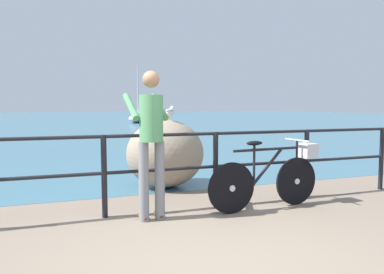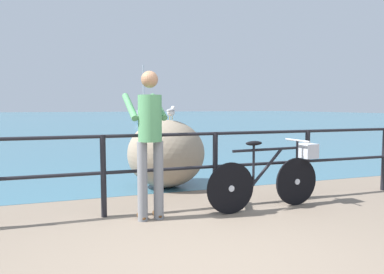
{
  "view_description": "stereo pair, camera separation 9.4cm",
  "coord_description": "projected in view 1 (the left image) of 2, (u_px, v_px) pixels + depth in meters",
  "views": [
    {
      "loc": [
        -1.22,
        -2.74,
        1.36
      ],
      "look_at": [
        0.55,
        2.12,
        0.93
      ],
      "focal_mm": 33.82,
      "sensor_mm": 36.0,
      "label": 1
    },
    {
      "loc": [
        -1.13,
        -2.78,
        1.36
      ],
      "look_at": [
        0.55,
        2.12,
        0.93
      ],
      "focal_mm": 33.82,
      "sensor_mm": 36.0,
      "label": 2
    }
  ],
  "objects": [
    {
      "name": "seagull",
      "position": [
        170.0,
        112.0,
        6.04
      ],
      "size": [
        0.25,
        0.32,
        0.23
      ],
      "rotation": [
        0.0,
        0.0,
        0.97
      ],
      "color": "gold",
      "rests_on": "breakwater_boulder_main"
    },
    {
      "name": "bicycle",
      "position": [
        275.0,
        174.0,
        4.85
      ],
      "size": [
        1.7,
        0.48,
        0.92
      ],
      "rotation": [
        0.0,
        0.0,
        0.08
      ],
      "color": "black",
      "rests_on": "ground_plane"
    },
    {
      "name": "sea_surface",
      "position": [
        71.0,
        117.0,
        47.75
      ],
      "size": [
        120.0,
        90.0,
        0.01
      ],
      "primitive_type": "cube",
      "color": "#38667A",
      "rests_on": "ground_plane"
    },
    {
      "name": "sailboat",
      "position": [
        138.0,
        117.0,
        31.05
      ],
      "size": [
        2.84,
        4.57,
        4.9
      ],
      "rotation": [
        0.0,
        0.0,
        1.19
      ],
      "color": "white",
      "rests_on": "sea_surface"
    },
    {
      "name": "breakwater_boulder_main",
      "position": [
        165.0,
        154.0,
        6.1
      ],
      "size": [
        1.31,
        1.21,
        1.14
      ],
      "color": "gray",
      "rests_on": "ground"
    },
    {
      "name": "person_at_railing",
      "position": [
        151.0,
        138.0,
        4.29
      ],
      "size": [
        0.48,
        0.65,
        1.78
      ],
      "rotation": [
        0.0,
        0.0,
        1.65
      ],
      "color": "slate",
      "rests_on": "ground_plane"
    },
    {
      "name": "promenade_railing",
      "position": [
        163.0,
        163.0,
        4.66
      ],
      "size": [
        7.49,
        0.07,
        1.02
      ],
      "color": "black",
      "rests_on": "ground_plane"
    },
    {
      "name": "ground_plane",
      "position": [
        83.0,
        130.0,
        21.84
      ],
      "size": [
        120.0,
        120.0,
        0.1
      ],
      "primitive_type": "cube",
      "color": "#756656"
    }
  ]
}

